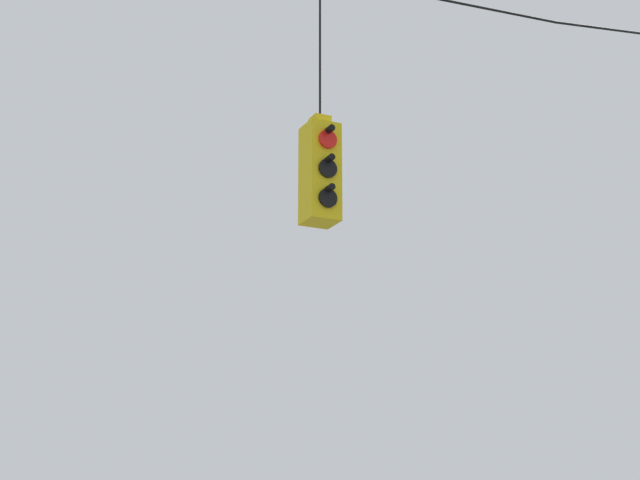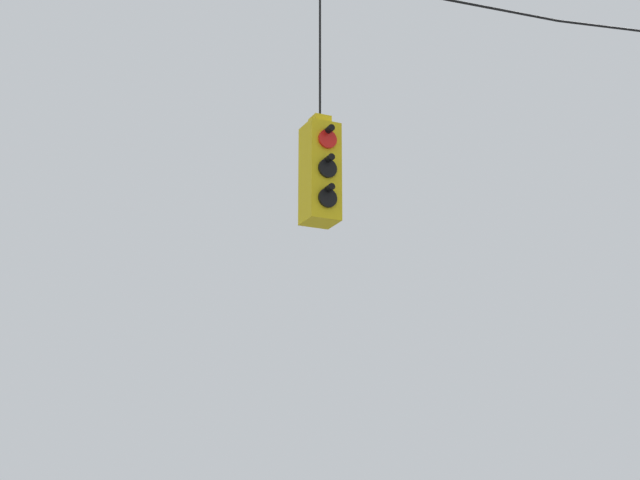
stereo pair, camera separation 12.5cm
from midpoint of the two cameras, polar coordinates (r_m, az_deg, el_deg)
name	(u,v)px [view 1 (the left image)]	position (r m, az deg, el deg)	size (l,w,h in m)	color
traffic_light_near_left_pole	(320,171)	(10.11, -0.34, 4.03)	(0.34, 0.46, 2.90)	yellow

